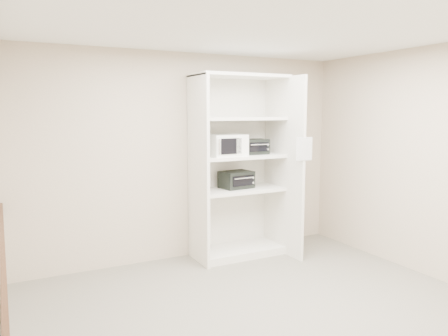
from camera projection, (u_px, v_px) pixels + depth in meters
name	position (u px, v px, depth m)	size (l,w,h in m)	color
floor	(268.00, 315.00, 4.19)	(4.50, 4.00, 0.01)	slate
ceiling	(273.00, 25.00, 3.84)	(4.50, 4.00, 0.01)	white
wall_back	(187.00, 157.00, 5.78)	(4.50, 0.02, 2.70)	beige
wall_right	(434.00, 163.00, 5.04)	(0.02, 4.00, 2.70)	beige
shelving_unit	(242.00, 172.00, 5.85)	(1.24, 0.92, 2.42)	white
microwave	(227.00, 145.00, 5.66)	(0.46, 0.35, 0.28)	white
toaster_oven_upper	(254.00, 147.00, 5.89)	(0.35, 0.26, 0.20)	black
toaster_oven_lower	(236.00, 180.00, 5.86)	(0.41, 0.31, 0.23)	black
paper_sign	(304.00, 149.00, 5.50)	(0.23, 0.01, 0.29)	white
chair_rail	(3.00, 261.00, 3.06)	(0.04, 3.98, 0.08)	black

